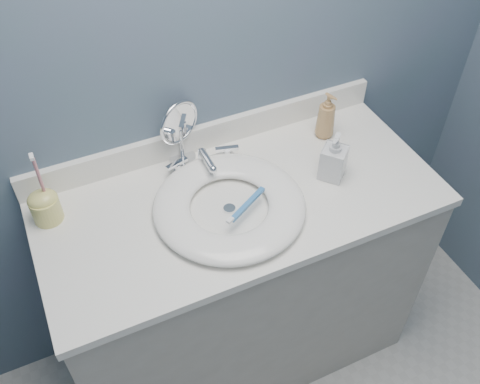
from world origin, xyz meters
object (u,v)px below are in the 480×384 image
makeup_mirror (180,129)px  soap_bottle_clear (334,156)px  soap_bottle_amber (326,116)px  toothbrush_holder (45,205)px

makeup_mirror → soap_bottle_clear: size_ratio=1.37×
soap_bottle_amber → soap_bottle_clear: bearing=-131.1°
soap_bottle_amber → soap_bottle_clear: soap_bottle_amber is taller
soap_bottle_clear → toothbrush_holder: toothbrush_holder is taller
soap_bottle_clear → toothbrush_holder: (-0.84, 0.19, -0.03)m
soap_bottle_amber → soap_bottle_clear: (-0.08, -0.18, -0.00)m
soap_bottle_amber → makeup_mirror: bearing=152.6°
soap_bottle_amber → toothbrush_holder: toothbrush_holder is taller
toothbrush_holder → makeup_mirror: bearing=10.5°
soap_bottle_clear → toothbrush_holder: 0.86m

